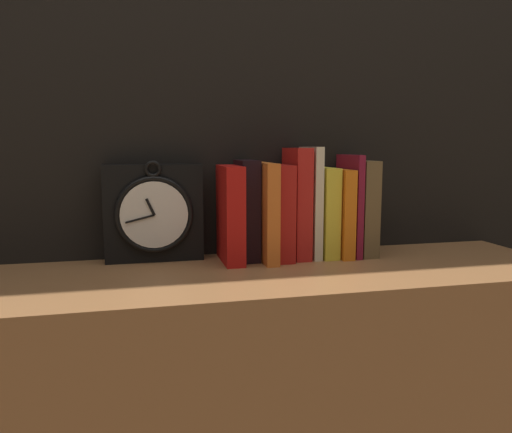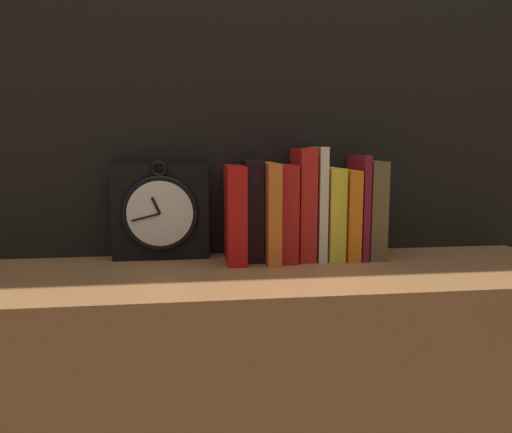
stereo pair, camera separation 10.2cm
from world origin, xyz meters
TOP-DOWN VIEW (x-y plane):
  - wall_back at (0.00, 0.21)m, footprint 6.00×0.05m
  - clock at (-0.20, 0.15)m, footprint 0.22×0.06m
  - book_slot0_red at (-0.03, 0.10)m, footprint 0.04×0.15m
  - book_slot1_black at (0.01, 0.12)m, footprint 0.04×0.11m
  - book_slot2_orange at (0.04, 0.10)m, footprint 0.03×0.16m
  - book_slot3_red at (0.08, 0.11)m, footprint 0.04×0.14m
  - book_slot4_red at (0.12, 0.12)m, footprint 0.04×0.12m
  - book_slot5_cream at (0.16, 0.12)m, footprint 0.02×0.12m
  - book_slot6_yellow at (0.19, 0.11)m, footprint 0.04×0.13m
  - book_slot7_orange at (0.23, 0.11)m, footprint 0.03×0.14m
  - book_slot8_maroon at (0.25, 0.11)m, footprint 0.02×0.13m
  - book_slot9_brown at (0.29, 0.11)m, footprint 0.04×0.13m

SIDE VIEW (x-z plane):
  - book_slot7_orange at x=0.23m, z-range 0.81..1.01m
  - book_slot6_yellow at x=0.19m, z-range 0.81..1.01m
  - book_slot0_red at x=-0.03m, z-range 0.81..1.02m
  - book_slot3_red at x=0.08m, z-range 0.81..1.02m
  - clock at x=-0.20m, z-range 0.80..1.03m
  - book_slot2_orange at x=0.04m, z-range 0.81..1.03m
  - book_slot9_brown at x=0.29m, z-range 0.81..1.03m
  - book_slot1_black at x=0.01m, z-range 0.81..1.03m
  - book_slot8_maroon at x=0.25m, z-range 0.81..1.04m
  - book_slot4_red at x=0.12m, z-range 0.81..1.06m
  - book_slot5_cream at x=0.16m, z-range 0.81..1.06m
  - wall_back at x=0.00m, z-range 0.00..2.60m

